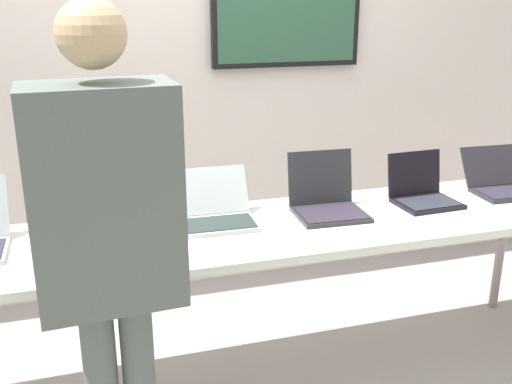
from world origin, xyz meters
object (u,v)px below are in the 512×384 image
at_px(person, 108,234).
at_px(workbench, 229,240).
at_px(laptop_station_1, 94,221).
at_px(laptop_station_2, 215,211).
at_px(laptop_station_5, 503,182).
at_px(laptop_station_4, 422,192).
at_px(laptop_station_3, 327,200).

bearing_deg(person, workbench, 49.08).
xyz_separation_m(workbench, laptop_station_1, (-0.57, 0.12, 0.11)).
xyz_separation_m(laptop_station_2, laptop_station_5, (1.57, -0.01, -0.00)).
bearing_deg(workbench, laptop_station_4, 4.39).
xyz_separation_m(workbench, laptop_station_3, (0.51, 0.08, 0.11)).
bearing_deg(person, laptop_station_5, 19.43).
height_order(laptop_station_1, laptop_station_5, laptop_station_1).
bearing_deg(workbench, laptop_station_5, 4.11).
relative_size(laptop_station_2, person, 0.21).
relative_size(workbench, laptop_station_2, 9.84).
distance_m(laptop_station_2, laptop_station_5, 1.57).
height_order(laptop_station_5, person, person).
bearing_deg(laptop_station_3, laptop_station_1, 177.90).
distance_m(laptop_station_1, laptop_station_2, 0.54).
bearing_deg(person, laptop_station_1, 92.63).
bearing_deg(laptop_station_5, laptop_station_1, 179.61).
relative_size(laptop_station_1, laptop_station_5, 1.02).
bearing_deg(laptop_station_2, laptop_station_3, -3.30).
height_order(laptop_station_4, laptop_station_5, laptop_station_4).
bearing_deg(person, laptop_station_2, 55.78).
xyz_separation_m(laptop_station_1, person, (0.03, -0.75, 0.23)).
xyz_separation_m(laptop_station_5, person, (-2.07, -0.73, 0.24)).
bearing_deg(laptop_station_5, laptop_station_4, -176.47).
xyz_separation_m(laptop_station_3, laptop_station_4, (0.52, -0.01, -0.01)).
relative_size(laptop_station_3, laptop_station_4, 1.08).
distance_m(workbench, laptop_station_5, 1.54).
relative_size(workbench, person, 2.02).
bearing_deg(laptop_station_1, laptop_station_3, -2.10).
height_order(workbench, laptop_station_1, laptop_station_1).
xyz_separation_m(laptop_station_2, person, (-0.50, -0.74, 0.24)).
distance_m(laptop_station_1, laptop_station_4, 1.60).
xyz_separation_m(laptop_station_2, laptop_station_4, (1.06, -0.04, 0.00)).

